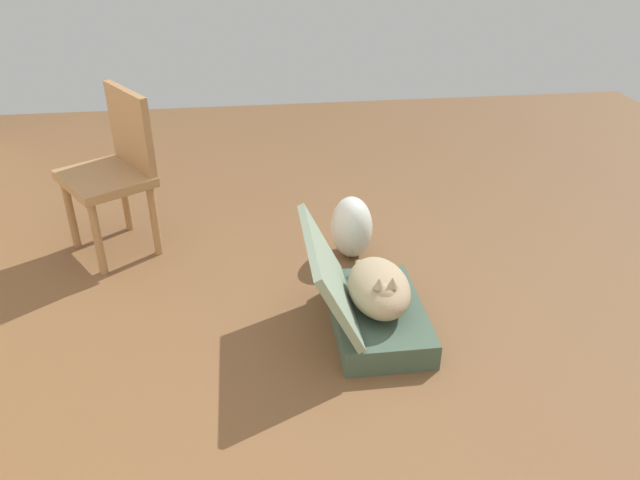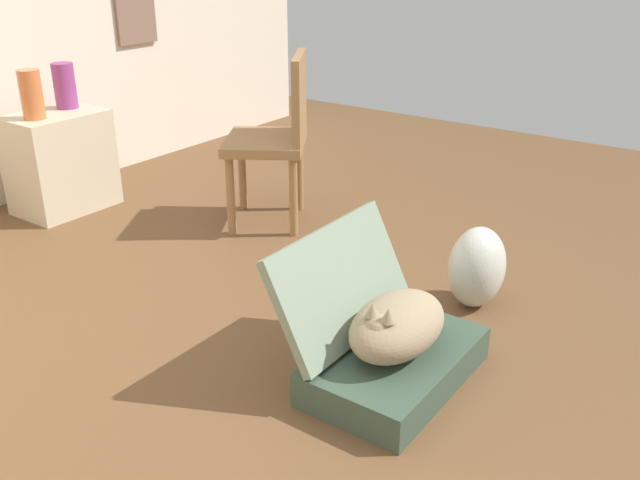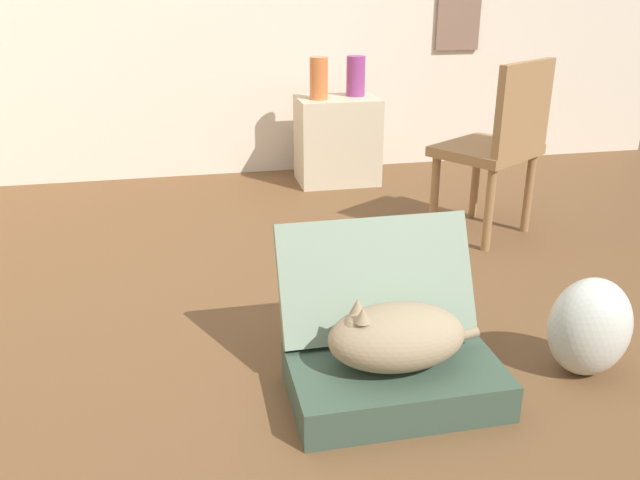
{
  "view_description": "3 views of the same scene",
  "coord_description": "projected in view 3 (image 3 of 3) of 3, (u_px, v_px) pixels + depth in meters",
  "views": [
    {
      "loc": [
        -2.05,
        0.01,
        1.82
      ],
      "look_at": [
        0.2,
        -0.28,
        0.54
      ],
      "focal_mm": 34.91,
      "sensor_mm": 36.0,
      "label": 1
    },
    {
      "loc": [
        -1.57,
        -1.55,
        1.45
      ],
      "look_at": [
        0.29,
        -0.22,
        0.45
      ],
      "focal_mm": 39.15,
      "sensor_mm": 36.0,
      "label": 2
    },
    {
      "loc": [
        -0.34,
        -2.26,
        1.27
      ],
      "look_at": [
        0.14,
        -0.01,
        0.35
      ],
      "focal_mm": 36.85,
      "sensor_mm": 36.0,
      "label": 3
    }
  ],
  "objects": [
    {
      "name": "cat",
      "position": [
        395.0,
        336.0,
        2.05
      ],
      "size": [
        0.52,
        0.28,
        0.23
      ],
      "color": "#998466",
      "rests_on": "suitcase_base"
    },
    {
      "name": "ground_plane",
      "position": [
        284.0,
        323.0,
        2.59
      ],
      "size": [
        7.68,
        7.68,
        0.0
      ],
      "primitive_type": "plane",
      "color": "brown",
      "rests_on": "ground"
    },
    {
      "name": "plastic_bag_white",
      "position": [
        590.0,
        327.0,
        2.21
      ],
      "size": [
        0.29,
        0.23,
        0.35
      ],
      "primitive_type": "ellipsoid",
      "color": "silver",
      "rests_on": "ground"
    },
    {
      "name": "chair",
      "position": [
        499.0,
        142.0,
        3.29
      ],
      "size": [
        0.62,
        0.6,
        0.91
      ],
      "rotation": [
        0.0,
        0.0,
        -2.58
      ],
      "color": "olive",
      "rests_on": "ground"
    },
    {
      "name": "suitcase_base",
      "position": [
        395.0,
        381.0,
        2.11
      ],
      "size": [
        0.67,
        0.42,
        0.13
      ],
      "primitive_type": "cube",
      "color": "#384C3D",
      "rests_on": "ground"
    },
    {
      "name": "side_table",
      "position": [
        337.0,
        141.0,
        4.29
      ],
      "size": [
        0.52,
        0.37,
        0.56
      ],
      "primitive_type": "cube",
      "color": "beige",
      "rests_on": "ground"
    },
    {
      "name": "vase_tall",
      "position": [
        319.0,
        78.0,
        4.09
      ],
      "size": [
        0.12,
        0.12,
        0.26
      ],
      "primitive_type": "cylinder",
      "color": "#CC6B38",
      "rests_on": "side_table"
    },
    {
      "name": "vase_short",
      "position": [
        356.0,
        76.0,
        4.21
      ],
      "size": [
        0.12,
        0.12,
        0.25
      ],
      "primitive_type": "cylinder",
      "color": "#8C387A",
      "rests_on": "side_table"
    },
    {
      "name": "suitcase_lid",
      "position": [
        377.0,
        278.0,
        2.23
      ],
      "size": [
        0.67,
        0.22,
        0.39
      ],
      "primitive_type": "cube",
      "rotation": [
        1.11,
        0.0,
        0.0
      ],
      "color": "gray",
      "rests_on": "suitcase_base"
    }
  ]
}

